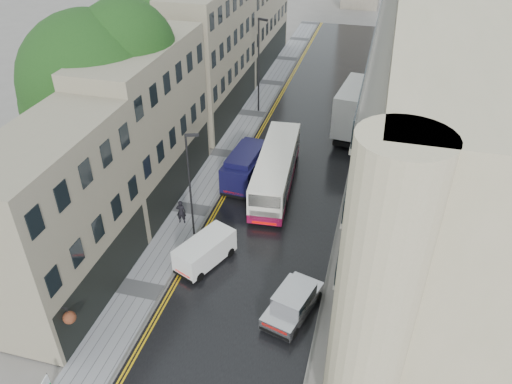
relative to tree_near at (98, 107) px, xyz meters
The scene contains 15 objects.
road 16.14m from the tree_near, 30.96° to the left, with size 9.00×85.00×0.02m, color black.
left_sidewalk 12.16m from the tree_near, 48.44° to the left, with size 2.70×85.00×0.12m, color gray.
right_sidewalk 20.59m from the tree_near, 22.73° to the left, with size 1.80×85.00×0.12m, color slate.
old_shop_row 10.50m from the tree_near, 73.04° to the left, with size 4.50×56.00×12.00m, color gray, non-canonical shape.
modern_block 23.58m from the tree_near, 14.74° to the left, with size 8.00×40.00×14.00m, color #C0B08F, non-canonical shape.
tree_near is the anchor object (origin of this frame).
tree_far 13.02m from the tree_near, 88.68° to the left, with size 9.24×9.24×12.46m, color black, non-canonical shape.
cream_bus 12.20m from the tree_near, ahead, with size 2.41×10.62×2.90m, color white, non-canonical shape.
white_lorry 20.40m from the tree_near, 39.99° to the left, with size 2.67×8.91×4.68m, color silver, non-canonical shape.
silver_hatchback 18.33m from the tree_near, 34.11° to the right, with size 1.86×4.25×1.59m, color #9E9DA1, non-canonical shape.
white_van 12.23m from the tree_near, 39.67° to the right, with size 1.72×4.02×1.82m, color white, non-canonical shape.
navy_van 10.10m from the tree_near, 14.13° to the left, with size 2.23×5.58×2.85m, color #0F0E33, non-canonical shape.
pedestrian 9.17m from the tree_near, 20.58° to the right, with size 0.65×0.43×1.78m, color black.
lamp_post_near 9.07m from the tree_near, 23.81° to the right, with size 0.84×0.19×7.44m, color black, non-canonical shape.
lamp_post_far 18.16m from the tree_near, 66.97° to the left, with size 1.01×0.22×8.99m, color black, non-canonical shape.
Camera 1 is at (6.02, -7.65, 21.13)m, focal length 35.00 mm.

